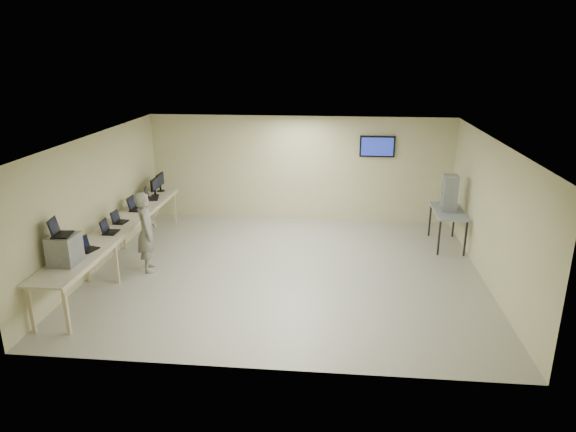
# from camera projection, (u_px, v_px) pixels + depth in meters

# --- Properties ---
(room) EXTENTS (8.01, 7.01, 2.81)m
(room) POSITION_uv_depth(u_px,v_px,m) (289.00, 206.00, 10.41)
(room) COLOR #ACAB9B
(room) RESTS_ON ground
(workbench) EXTENTS (0.76, 6.00, 0.90)m
(workbench) POSITION_uv_depth(u_px,v_px,m) (119.00, 228.00, 10.87)
(workbench) COLOR beige
(workbench) RESTS_ON ground
(equipment_box) EXTENTS (0.45, 0.51, 0.52)m
(equipment_box) POSITION_uv_depth(u_px,v_px,m) (65.00, 250.00, 8.83)
(equipment_box) COLOR gray
(equipment_box) RESTS_ON workbench
(laptop_on_box) EXTENTS (0.37, 0.42, 0.30)m
(laptop_on_box) POSITION_uv_depth(u_px,v_px,m) (59.00, 231.00, 8.73)
(laptop_on_box) COLOR black
(laptop_on_box) RESTS_ON equipment_box
(laptop_0) EXTENTS (0.35, 0.38, 0.26)m
(laptop_0) POSITION_uv_depth(u_px,v_px,m) (86.00, 247.00, 9.48)
(laptop_0) COLOR black
(laptop_0) RESTS_ON workbench
(laptop_1) EXTENTS (0.29, 0.35, 0.27)m
(laptop_1) POSITION_uv_depth(u_px,v_px,m) (108.00, 229.00, 10.37)
(laptop_1) COLOR black
(laptop_1) RESTS_ON workbench
(laptop_2) EXTENTS (0.29, 0.35, 0.25)m
(laptop_2) POSITION_uv_depth(u_px,v_px,m) (118.00, 220.00, 10.99)
(laptop_2) COLOR black
(laptop_2) RESTS_ON workbench
(laptop_3) EXTENTS (0.33, 0.40, 0.31)m
(laptop_3) POSITION_uv_depth(u_px,v_px,m) (135.00, 206.00, 11.86)
(laptop_3) COLOR black
(laptop_3) RESTS_ON workbench
(laptop_4) EXTENTS (0.40, 0.44, 0.30)m
(laptop_4) POSITION_uv_depth(u_px,v_px,m) (150.00, 196.00, 12.70)
(laptop_4) COLOR black
(laptop_4) RESTS_ON workbench
(monitor_near) EXTENTS (0.20, 0.44, 0.44)m
(monitor_near) POSITION_uv_depth(u_px,v_px,m) (155.00, 185.00, 12.95)
(monitor_near) COLOR black
(monitor_near) RESTS_ON workbench
(monitor_far) EXTENTS (0.21, 0.47, 0.47)m
(monitor_far) POSITION_uv_depth(u_px,v_px,m) (160.00, 181.00, 13.34)
(monitor_far) COLOR black
(monitor_far) RESTS_ON workbench
(soldier) EXTENTS (0.59, 0.72, 1.70)m
(soldier) POSITION_uv_depth(u_px,v_px,m) (147.00, 232.00, 10.60)
(soldier) COLOR #5D624E
(soldier) RESTS_ON ground
(side_table) EXTENTS (0.68, 1.45, 0.87)m
(side_table) POSITION_uv_depth(u_px,v_px,m) (448.00, 213.00, 11.95)
(side_table) COLOR gray
(side_table) RESTS_ON ground
(storage_bins) EXTENTS (0.32, 0.36, 0.84)m
(storage_bins) POSITION_uv_depth(u_px,v_px,m) (450.00, 193.00, 11.80)
(storage_bins) COLOR #909AA1
(storage_bins) RESTS_ON side_table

